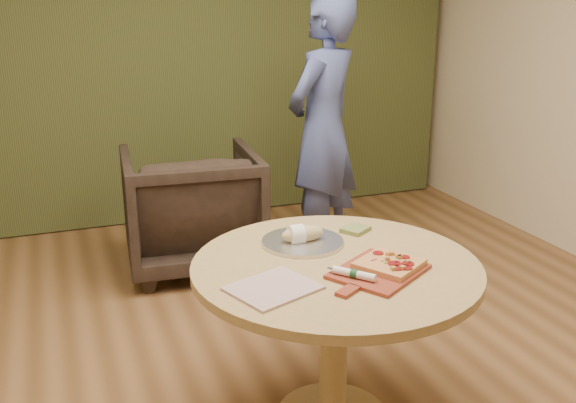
# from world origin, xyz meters

# --- Properties ---
(room_shell) EXTENTS (5.04, 6.04, 2.84)m
(room_shell) POSITION_xyz_m (0.00, 0.00, 1.40)
(room_shell) COLOR brown
(room_shell) RESTS_ON ground
(curtain) EXTENTS (4.80, 0.14, 2.78)m
(curtain) POSITION_xyz_m (0.00, 2.90, 1.40)
(curtain) COLOR #353E1C
(curtain) RESTS_ON ground
(pedestal_table) EXTENTS (1.17, 1.17, 0.75)m
(pedestal_table) POSITION_xyz_m (0.09, -0.07, 0.61)
(pedestal_table) COLOR tan
(pedestal_table) RESTS_ON ground
(pizza_paddle) EXTENTS (0.47, 0.42, 0.01)m
(pizza_paddle) POSITION_xyz_m (0.19, -0.23, 0.76)
(pizza_paddle) COLOR maroon
(pizza_paddle) RESTS_ON pedestal_table
(flatbread_pizza) EXTENTS (0.30, 0.30, 0.04)m
(flatbread_pizza) POSITION_xyz_m (0.25, -0.22, 0.78)
(flatbread_pizza) COLOR tan
(flatbread_pizza) RESTS_ON pizza_paddle
(cutlery_roll) EXTENTS (0.15, 0.17, 0.03)m
(cutlery_roll) POSITION_xyz_m (0.08, -0.26, 0.78)
(cutlery_roll) COLOR white
(cutlery_roll) RESTS_ON pizza_paddle
(newspaper) EXTENTS (0.37, 0.34, 0.01)m
(newspaper) POSITION_xyz_m (-0.23, -0.22, 0.76)
(newspaper) COLOR silver
(newspaper) RESTS_ON pedestal_table
(serving_tray) EXTENTS (0.36, 0.36, 0.02)m
(serving_tray) POSITION_xyz_m (0.04, 0.17, 0.76)
(serving_tray) COLOR silver
(serving_tray) RESTS_ON pedestal_table
(bread_roll) EXTENTS (0.19, 0.09, 0.09)m
(bread_roll) POSITION_xyz_m (0.03, 0.17, 0.79)
(bread_roll) COLOR tan
(bread_roll) RESTS_ON serving_tray
(green_packet) EXTENTS (0.15, 0.15, 0.02)m
(green_packet) POSITION_xyz_m (0.32, 0.22, 0.76)
(green_packet) COLOR #54652D
(green_packet) RESTS_ON pedestal_table
(armchair) EXTENTS (0.94, 0.89, 0.90)m
(armchair) POSITION_xyz_m (-0.09, 1.83, 0.45)
(armchair) COLOR black
(armchair) RESTS_ON ground
(person_standing) EXTENTS (0.79, 0.73, 1.81)m
(person_standing) POSITION_xyz_m (0.82, 1.74, 0.90)
(person_standing) COLOR #465594
(person_standing) RESTS_ON ground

